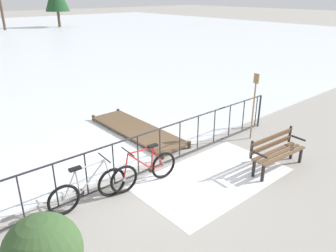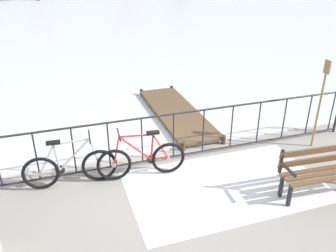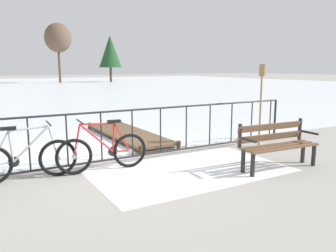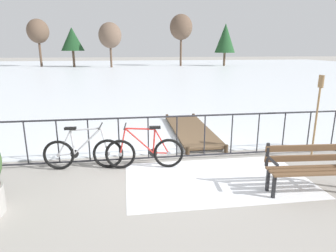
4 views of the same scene
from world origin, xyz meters
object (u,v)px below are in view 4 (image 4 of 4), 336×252
(bicycle_second, at_px, (145,152))
(oar_upright, at_px, (317,112))
(park_bench, at_px, (310,165))
(bicycle_near_railing, at_px, (83,153))

(bicycle_second, height_order, oar_upright, oar_upright)
(oar_upright, bearing_deg, park_bench, -125.42)
(bicycle_near_railing, xyz_separation_m, oar_upright, (5.27, -0.18, 0.77))
(bicycle_near_railing, relative_size, bicycle_second, 1.00)
(bicycle_near_railing, distance_m, park_bench, 4.54)
(bicycle_second, bearing_deg, park_bench, -27.09)
(bicycle_near_railing, bearing_deg, bicycle_second, -6.32)
(bicycle_near_railing, height_order, park_bench, bicycle_near_railing)
(bicycle_second, relative_size, park_bench, 1.05)
(bicycle_second, xyz_separation_m, park_bench, (2.91, -1.49, 0.14))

